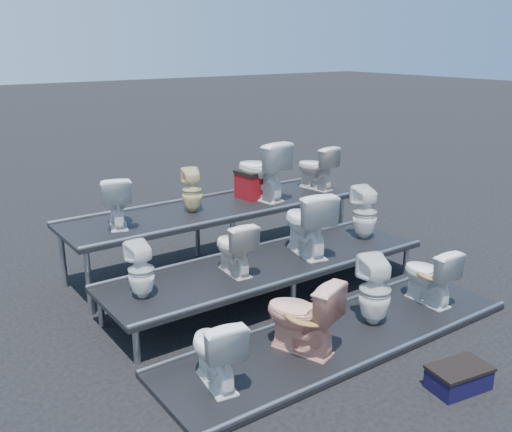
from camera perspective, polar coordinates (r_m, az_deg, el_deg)
ground at (r=7.22m, az=1.28°, el=-8.11°), size 80.00×80.00×0.00m
tier_front at (r=6.32m, az=8.45°, el=-11.89°), size 4.20×1.20×0.06m
tier_mid at (r=7.12m, az=1.29°, el=-6.44°), size 4.20×1.20×0.46m
tier_back at (r=8.06m, az=-4.20°, el=-2.10°), size 4.20×1.20×0.86m
toilet_0 at (r=5.30m, az=-4.09°, el=-13.19°), size 0.48×0.73×0.69m
toilet_1 at (r=5.80m, az=4.61°, el=-9.83°), size 0.69×0.88×0.79m
toilet_2 at (r=6.46m, az=11.81°, el=-7.28°), size 0.45×0.45×0.78m
toilet_3 at (r=7.13m, az=16.90°, el=-5.64°), size 0.41×0.70×0.70m
toilet_4 at (r=6.14m, az=-11.43°, el=-5.32°), size 0.28×0.29×0.62m
toilet_5 at (r=6.65m, az=-2.22°, el=-3.11°), size 0.41×0.65×0.64m
toilet_6 at (r=7.24m, az=5.09°, el=-0.61°), size 0.63×0.90×0.84m
toilet_7 at (r=7.94m, az=10.84°, el=0.34°), size 0.38×0.39×0.73m
toilet_8 at (r=7.25m, az=-13.81°, el=1.47°), size 0.54×0.71×0.64m
toilet_9 at (r=7.69m, az=-6.42°, el=2.57°), size 0.34×0.34×0.60m
toilet_10 at (r=8.25m, az=0.50°, el=4.62°), size 0.60×0.91×0.86m
toilet_11 at (r=8.91m, az=6.01°, el=4.87°), size 0.47×0.71×0.68m
red_crate at (r=8.41m, az=-0.02°, el=3.11°), size 0.53×0.44×0.36m
step_stool at (r=5.77m, az=19.60°, el=-15.10°), size 0.59×0.41×0.20m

